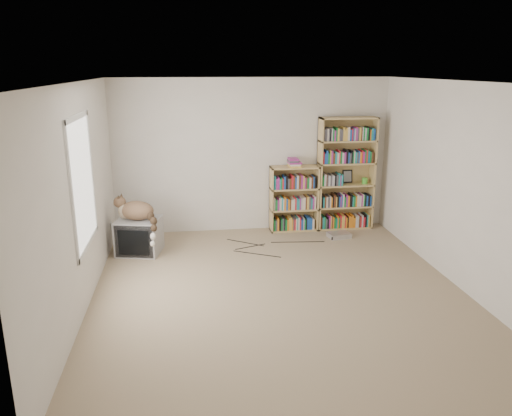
{
  "coord_description": "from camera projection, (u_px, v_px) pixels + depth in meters",
  "views": [
    {
      "loc": [
        -1.05,
        -5.51,
        2.67
      ],
      "look_at": [
        -0.15,
        1.0,
        0.79
      ],
      "focal_mm": 35.0,
      "sensor_mm": 36.0,
      "label": 1
    }
  ],
  "objects": [
    {
      "name": "bookcase_tall",
      "position": [
        345.0,
        177.0,
        8.33
      ],
      "size": [
        0.94,
        0.3,
        1.87
      ],
      "color": "tan",
      "rests_on": "floor"
    },
    {
      "name": "wall_front",
      "position": [
        348.0,
        282.0,
        3.39
      ],
      "size": [
        4.5,
        0.02,
        2.5
      ],
      "primitive_type": "cube",
      "color": "silver",
      "rests_on": "floor"
    },
    {
      "name": "book_stack",
      "position": [
        294.0,
        163.0,
        8.08
      ],
      "size": [
        0.2,
        0.27,
        0.14
      ],
      "primitive_type": "cube",
      "color": "red",
      "rests_on": "bookcase_short"
    },
    {
      "name": "wall_back",
      "position": [
        252.0,
        156.0,
        8.16
      ],
      "size": [
        4.5,
        0.02,
        2.5
      ],
      "primitive_type": "cube",
      "color": "silver",
      "rests_on": "floor"
    },
    {
      "name": "wall_outlet",
      "position": [
        112.0,
        226.0,
        7.59
      ],
      "size": [
        0.01,
        0.08,
        0.13
      ],
      "primitive_type": "cube",
      "color": "silver",
      "rests_on": "wall_left"
    },
    {
      "name": "dvd_player",
      "position": [
        339.0,
        235.0,
        8.04
      ],
      "size": [
        0.38,
        0.31,
        0.08
      ],
      "primitive_type": "cube",
      "rotation": [
        0.0,
        0.0,
        0.2
      ],
      "color": "silver",
      "rests_on": "floor"
    },
    {
      "name": "green_mug",
      "position": [
        365.0,
        181.0,
        8.37
      ],
      "size": [
        0.09,
        0.09,
        0.1
      ],
      "primitive_type": "cylinder",
      "color": "#54C538",
      "rests_on": "bookcase_tall"
    },
    {
      "name": "wall_right",
      "position": [
        462.0,
        187.0,
        6.07
      ],
      "size": [
        0.02,
        5.0,
        2.5
      ],
      "primitive_type": "cube",
      "color": "silver",
      "rests_on": "floor"
    },
    {
      "name": "bookcase_short",
      "position": [
        294.0,
        201.0,
        8.32
      ],
      "size": [
        0.79,
        0.3,
        1.09
      ],
      "color": "tan",
      "rests_on": "floor"
    },
    {
      "name": "window",
      "position": [
        83.0,
        182.0,
        5.63
      ],
      "size": [
        0.02,
        1.22,
        1.52
      ],
      "primitive_type": "cube",
      "color": "white",
      "rests_on": "wall_left"
    },
    {
      "name": "cat",
      "position": [
        139.0,
        214.0,
        7.15
      ],
      "size": [
        0.71,
        0.7,
        0.61
      ],
      "rotation": [
        0.0,
        0.0,
        -0.29
      ],
      "color": "#342115",
      "rests_on": "crt_tv"
    },
    {
      "name": "framed_print",
      "position": [
        347.0,
        176.0,
        8.42
      ],
      "size": [
        0.17,
        0.05,
        0.22
      ],
      "primitive_type": "cube",
      "rotation": [
        -0.17,
        0.0,
        0.0
      ],
      "color": "black",
      "rests_on": "bookcase_tall"
    },
    {
      "name": "ceiling",
      "position": [
        282.0,
        82.0,
        5.43
      ],
      "size": [
        4.5,
        5.0,
        0.02
      ],
      "primitive_type": "cube",
      "color": "white",
      "rests_on": "wall_back"
    },
    {
      "name": "floor_cables",
      "position": [
        271.0,
        248.0,
        7.59
      ],
      "size": [
        1.2,
        0.7,
        0.01
      ],
      "primitive_type": null,
      "color": "black",
      "rests_on": "floor"
    },
    {
      "name": "floor",
      "position": [
        279.0,
        292.0,
        6.12
      ],
      "size": [
        4.5,
        5.0,
        0.01
      ],
      "primitive_type": "cube",
      "color": "tan",
      "rests_on": "ground"
    },
    {
      "name": "crt_tv",
      "position": [
        139.0,
        236.0,
        7.34
      ],
      "size": [
        0.7,
        0.66,
        0.52
      ],
      "rotation": [
        0.0,
        0.0,
        -0.22
      ],
      "color": "#A0A0A3",
      "rests_on": "floor"
    },
    {
      "name": "wall_left",
      "position": [
        79.0,
        200.0,
        5.48
      ],
      "size": [
        0.02,
        5.0,
        2.5
      ],
      "primitive_type": "cube",
      "color": "silver",
      "rests_on": "floor"
    }
  ]
}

